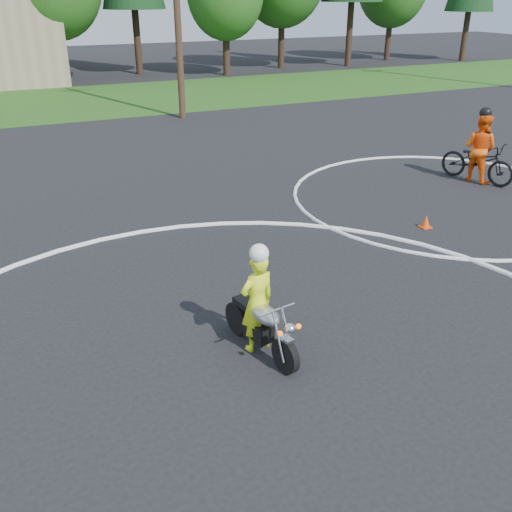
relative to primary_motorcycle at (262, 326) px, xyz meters
name	(u,v)px	position (x,y,z in m)	size (l,w,h in m)	color
grass_strip	(46,104)	(-0.47, 23.42, -0.45)	(120.00, 10.00, 0.02)	#1E4714
course_markings	(330,305)	(1.70, 0.77, -0.45)	(19.05, 19.05, 0.12)	silver
primary_motorcycle	(262,326)	(0.00, 0.00, 0.00)	(0.63, 1.79, 0.95)	black
rider_primary_grp	(257,299)	(-0.01, 0.13, 0.39)	(0.64, 0.48, 1.76)	#DEFF1A
rider_second_grp	(479,156)	(9.32, 5.18, 0.28)	(1.40, 2.33, 2.11)	black
traffic_cones	(481,304)	(3.94, -0.48, -0.32)	(19.85, 14.01, 0.30)	#E3440B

